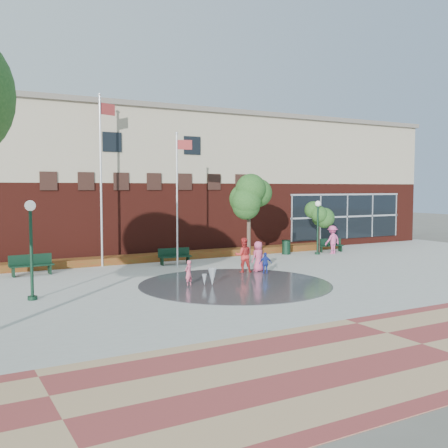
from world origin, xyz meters
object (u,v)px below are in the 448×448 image
bench_left (32,269)px  child_splash (188,273)px  flagpole_right (178,193)px  trash_can (286,247)px  flagpole_left (102,171)px

bench_left → child_splash: (5.49, -6.01, 0.23)m
flagpole_right → child_splash: size_ratio=6.38×
flagpole_right → bench_left: size_ratio=3.46×
bench_left → trash_can: size_ratio=2.23×
flagpole_right → child_splash: flagpole_right is taller
flagpole_right → bench_left: 8.12m
bench_left → child_splash: size_ratio=1.84×
flagpole_right → bench_left: flagpole_right is taller
flagpole_left → trash_can: flagpole_left is taller
flagpole_right → child_splash: 6.11m
trash_can → child_splash: child_splash is taller
bench_left → trash_can: bearing=-1.6°
flagpole_right → child_splash: bearing=-94.6°
child_splash → flagpole_left: bearing=-105.3°
flagpole_left → child_splash: flagpole_left is taller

